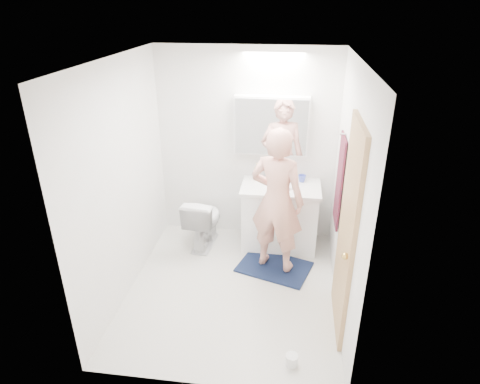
% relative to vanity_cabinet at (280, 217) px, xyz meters
% --- Properties ---
extents(floor, '(2.50, 2.50, 0.00)m').
position_rel_vanity_cabinet_xyz_m(floor, '(-0.45, -0.96, -0.39)').
color(floor, silver).
rests_on(floor, ground).
extents(ceiling, '(2.50, 2.50, 0.00)m').
position_rel_vanity_cabinet_xyz_m(ceiling, '(-0.45, -0.96, 2.01)').
color(ceiling, white).
rests_on(ceiling, floor).
extents(wall_back, '(2.50, 0.00, 2.50)m').
position_rel_vanity_cabinet_xyz_m(wall_back, '(-0.45, 0.29, 0.81)').
color(wall_back, white).
rests_on(wall_back, floor).
extents(wall_front, '(2.50, 0.00, 2.50)m').
position_rel_vanity_cabinet_xyz_m(wall_front, '(-0.45, -2.21, 0.81)').
color(wall_front, white).
rests_on(wall_front, floor).
extents(wall_left, '(0.00, 2.50, 2.50)m').
position_rel_vanity_cabinet_xyz_m(wall_left, '(-1.55, -0.96, 0.81)').
color(wall_left, white).
rests_on(wall_left, floor).
extents(wall_right, '(0.00, 2.50, 2.50)m').
position_rel_vanity_cabinet_xyz_m(wall_right, '(0.65, -0.96, 0.81)').
color(wall_right, white).
rests_on(wall_right, floor).
extents(vanity_cabinet, '(0.90, 0.55, 0.78)m').
position_rel_vanity_cabinet_xyz_m(vanity_cabinet, '(0.00, 0.00, 0.00)').
color(vanity_cabinet, white).
rests_on(vanity_cabinet, floor).
extents(countertop, '(0.95, 0.58, 0.04)m').
position_rel_vanity_cabinet_xyz_m(countertop, '(0.00, -0.00, 0.41)').
color(countertop, white).
rests_on(countertop, vanity_cabinet).
extents(sink_basin, '(0.36, 0.36, 0.03)m').
position_rel_vanity_cabinet_xyz_m(sink_basin, '(0.00, 0.03, 0.45)').
color(sink_basin, white).
rests_on(sink_basin, countertop).
extents(faucet, '(0.02, 0.02, 0.16)m').
position_rel_vanity_cabinet_xyz_m(faucet, '(0.00, 0.22, 0.51)').
color(faucet, silver).
rests_on(faucet, countertop).
extents(medicine_cabinet, '(0.88, 0.14, 0.70)m').
position_rel_vanity_cabinet_xyz_m(medicine_cabinet, '(-0.15, 0.21, 1.11)').
color(medicine_cabinet, white).
rests_on(medicine_cabinet, wall_back).
extents(mirror_panel, '(0.84, 0.01, 0.66)m').
position_rel_vanity_cabinet_xyz_m(mirror_panel, '(-0.15, 0.13, 1.11)').
color(mirror_panel, silver).
rests_on(mirror_panel, medicine_cabinet).
extents(toilet, '(0.44, 0.70, 0.68)m').
position_rel_vanity_cabinet_xyz_m(toilet, '(-0.94, -0.12, -0.05)').
color(toilet, white).
rests_on(toilet, floor).
extents(bath_rug, '(0.93, 0.77, 0.02)m').
position_rel_vanity_cabinet_xyz_m(bath_rug, '(-0.02, -0.52, -0.38)').
color(bath_rug, '#121B39').
rests_on(bath_rug, floor).
extents(person, '(0.70, 0.56, 1.65)m').
position_rel_vanity_cabinet_xyz_m(person, '(-0.02, -0.52, 0.49)').
color(person, '#E39C88').
rests_on(person, bath_rug).
extents(door, '(0.04, 0.80, 2.00)m').
position_rel_vanity_cabinet_xyz_m(door, '(0.63, -1.31, 0.61)').
color(door, tan).
rests_on(door, wall_right).
extents(door_knob, '(0.06, 0.06, 0.06)m').
position_rel_vanity_cabinet_xyz_m(door_knob, '(0.59, -1.61, 0.56)').
color(door_knob, gold).
rests_on(door_knob, door).
extents(towel, '(0.02, 0.42, 1.00)m').
position_rel_vanity_cabinet_xyz_m(towel, '(0.62, -0.41, 0.71)').
color(towel, '#101832').
rests_on(towel, wall_right).
extents(towel_hook, '(0.07, 0.02, 0.02)m').
position_rel_vanity_cabinet_xyz_m(towel_hook, '(0.61, -0.41, 1.23)').
color(towel_hook, silver).
rests_on(towel_hook, wall_right).
extents(soap_bottle_a, '(0.12, 0.12, 0.22)m').
position_rel_vanity_cabinet_xyz_m(soap_bottle_a, '(-0.31, 0.15, 0.54)').
color(soap_bottle_a, '#D7BF8B').
rests_on(soap_bottle_a, countertop).
extents(soap_bottle_b, '(0.08, 0.08, 0.16)m').
position_rel_vanity_cabinet_xyz_m(soap_bottle_b, '(-0.15, 0.18, 0.51)').
color(soap_bottle_b, '#6191D1').
rests_on(soap_bottle_b, countertop).
extents(toothbrush_cup, '(0.10, 0.10, 0.09)m').
position_rel_vanity_cabinet_xyz_m(toothbrush_cup, '(0.25, 0.16, 0.47)').
color(toothbrush_cup, '#4557D0').
rests_on(toothbrush_cup, countertop).
extents(toilet_paper_roll, '(0.11, 0.11, 0.10)m').
position_rel_vanity_cabinet_xyz_m(toilet_paper_roll, '(0.20, -1.91, -0.34)').
color(toilet_paper_roll, white).
rests_on(toilet_paper_roll, floor).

